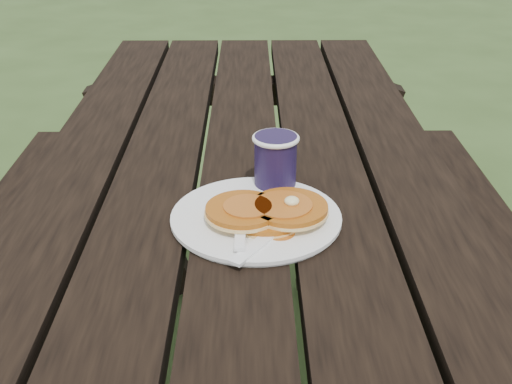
{
  "coord_description": "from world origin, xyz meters",
  "views": [
    {
      "loc": [
        0.02,
        -1.06,
        1.25
      ],
      "look_at": [
        0.03,
        -0.2,
        0.8
      ],
      "focal_mm": 45.0,
      "sensor_mm": 36.0,
      "label": 1
    }
  ],
  "objects_px": {
    "plate": "(256,218)",
    "coffee_cup": "(275,159)",
    "picnic_table": "(243,329)",
    "pancake_stack": "(268,211)"
  },
  "relations": [
    {
      "from": "plate",
      "to": "coffee_cup",
      "type": "height_order",
      "value": "coffee_cup"
    },
    {
      "from": "picnic_table",
      "to": "coffee_cup",
      "type": "bearing_deg",
      "value": -59.27
    },
    {
      "from": "plate",
      "to": "coffee_cup",
      "type": "bearing_deg",
      "value": 72.86
    },
    {
      "from": "picnic_table",
      "to": "pancake_stack",
      "type": "distance_m",
      "value": 0.46
    },
    {
      "from": "picnic_table",
      "to": "plate",
      "type": "xyz_separation_m",
      "value": [
        0.03,
        -0.21,
        0.39
      ]
    },
    {
      "from": "plate",
      "to": "pancake_stack",
      "type": "distance_m",
      "value": 0.03
    },
    {
      "from": "picnic_table",
      "to": "coffee_cup",
      "type": "distance_m",
      "value": 0.45
    },
    {
      "from": "plate",
      "to": "pancake_stack",
      "type": "bearing_deg",
      "value": -38.02
    },
    {
      "from": "picnic_table",
      "to": "pancake_stack",
      "type": "relative_size",
      "value": 9.75
    },
    {
      "from": "picnic_table",
      "to": "pancake_stack",
      "type": "bearing_deg",
      "value": -79.02
    }
  ]
}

